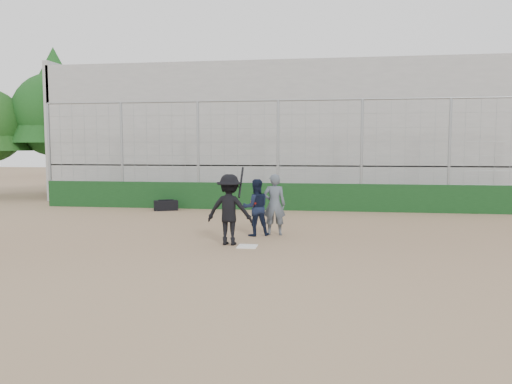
# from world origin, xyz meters

# --- Properties ---
(ground) EXTENTS (90.00, 90.00, 0.00)m
(ground) POSITION_xyz_m (0.00, 0.00, 0.00)
(ground) COLOR brown
(ground) RESTS_ON ground
(home_plate) EXTENTS (0.44, 0.44, 0.02)m
(home_plate) POSITION_xyz_m (0.00, 0.00, 0.01)
(home_plate) COLOR white
(home_plate) RESTS_ON ground
(backstop) EXTENTS (18.10, 0.25, 4.04)m
(backstop) POSITION_xyz_m (0.00, 7.00, 0.96)
(backstop) COLOR #103313
(backstop) RESTS_ON ground
(bleachers) EXTENTS (20.25, 6.70, 6.98)m
(bleachers) POSITION_xyz_m (0.00, 11.95, 2.92)
(bleachers) COLOR gray
(bleachers) RESTS_ON ground
(tree_left) EXTENTS (4.48, 4.48, 7.00)m
(tree_left) POSITION_xyz_m (-11.00, 11.00, 4.39)
(tree_left) COLOR #332012
(tree_left) RESTS_ON ground
(batter_at_plate) EXTENTS (1.11, 0.78, 1.83)m
(batter_at_plate) POSITION_xyz_m (-0.46, 0.22, 0.83)
(batter_at_plate) COLOR black
(batter_at_plate) RESTS_ON ground
(catcher_crouched) EXTENTS (0.89, 0.81, 1.02)m
(catcher_crouched) POSITION_xyz_m (-0.01, 1.46, 0.50)
(catcher_crouched) COLOR black
(catcher_crouched) RESTS_ON ground
(umpire) EXTENTS (0.61, 0.42, 1.45)m
(umpire) POSITION_xyz_m (0.44, 1.68, 0.72)
(umpire) COLOR #4B5560
(umpire) RESTS_ON ground
(equipment_bag) EXTENTS (0.93, 0.68, 0.40)m
(equipment_bag) POSITION_xyz_m (-4.04, 6.28, 0.18)
(equipment_bag) COLOR black
(equipment_bag) RESTS_ON ground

